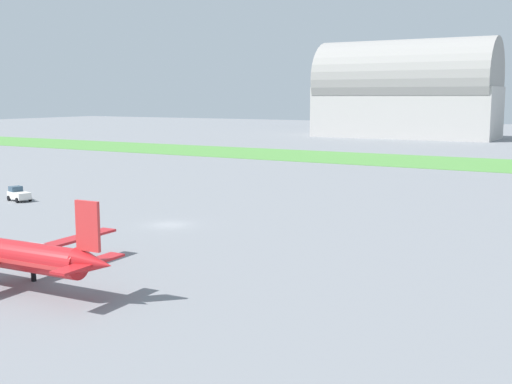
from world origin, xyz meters
The scene contains 5 objects.
ground_plane centered at (0.00, 0.00, 0.00)m, with size 600.00×600.00×0.00m, color gray.
grass_taxiway_strip centered at (0.00, 84.25, 0.04)m, with size 360.00×28.00×0.08m, color #549342.
airplane_foreground_turboprop centered at (3.99, -25.13, 2.61)m, with size 20.36×23.79×7.12m.
pushback_tug_near_gate centered at (-27.90, 3.16, 0.91)m, with size 3.95×2.83×1.95m.
hangar_distant centered at (-24.42, 166.20, 15.69)m, with size 61.15×27.29×33.47m.
Camera 1 is at (43.45, -56.48, 14.04)m, focal length 45.63 mm.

